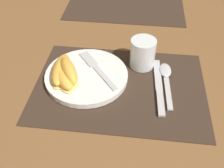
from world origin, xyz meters
name	(u,v)px	position (x,y,z in m)	size (l,w,h in m)	color
ground_plane	(120,86)	(0.00, 0.00, 0.00)	(3.00, 3.00, 0.00)	brown
placemat	(120,86)	(0.00, 0.00, 0.00)	(0.46, 0.33, 0.00)	#38281E
placemat_far	(126,3)	(-0.02, 0.49, 0.00)	(0.46, 0.33, 0.00)	#38281E
plate	(87,76)	(-0.10, 0.02, 0.01)	(0.23, 0.23, 0.02)	white
juice_glass	(143,55)	(0.06, 0.10, 0.04)	(0.07, 0.07, 0.09)	silver
knife	(159,87)	(0.11, 0.00, 0.01)	(0.03, 0.22, 0.01)	#BCBCC1
spoon	(166,76)	(0.13, 0.05, 0.01)	(0.04, 0.18, 0.01)	#BCBCC1
fork	(96,67)	(-0.07, 0.05, 0.02)	(0.13, 0.16, 0.00)	#BCBCC1
citrus_wedge_0	(61,70)	(-0.16, 0.01, 0.03)	(0.06, 0.14, 0.03)	#F4DB84
citrus_wedge_1	(68,72)	(-0.14, 0.00, 0.04)	(0.09, 0.12, 0.05)	#F4DB84
citrus_wedge_2	(64,78)	(-0.15, -0.02, 0.03)	(0.09, 0.11, 0.03)	#F4DB84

